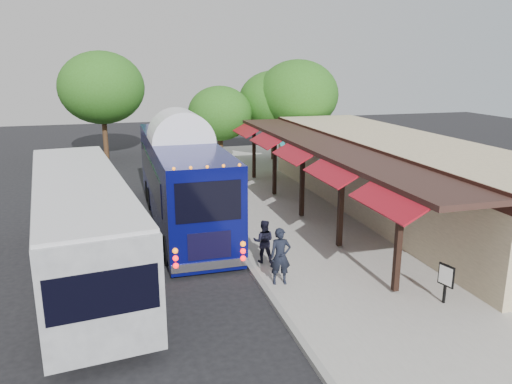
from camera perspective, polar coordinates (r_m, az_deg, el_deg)
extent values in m
plane|color=black|center=(18.28, -1.46, -7.95)|extent=(90.00, 90.00, 0.00)
cube|color=#9E9B93|center=(23.38, 7.99, -2.77)|extent=(10.00, 40.00, 0.15)
cube|color=gray|center=(21.92, -3.97, -3.86)|extent=(0.20, 40.00, 0.16)
cube|color=tan|center=(24.54, 15.64, 1.82)|extent=(5.00, 20.00, 3.60)
cube|color=black|center=(23.05, 10.52, 5.12)|extent=(0.06, 20.00, 0.60)
cube|color=#331E19|center=(22.58, 8.06, 5.28)|extent=(2.60, 20.00, 0.18)
cube|color=black|center=(15.60, 15.97, -5.50)|extent=(0.18, 0.18, 3.16)
cube|color=maroon|center=(14.98, 14.92, -0.85)|extent=(1.00, 3.20, 0.57)
cube|color=black|center=(18.92, 9.66, -1.57)|extent=(0.18, 0.18, 3.16)
cube|color=maroon|center=(18.42, 8.62, 2.34)|extent=(1.00, 3.20, 0.57)
cube|color=black|center=(22.47, 5.30, 1.17)|extent=(0.18, 0.18, 3.16)
cube|color=maroon|center=(22.04, 4.33, 4.50)|extent=(1.00, 3.20, 0.57)
cube|color=black|center=(26.15, 2.14, 3.14)|extent=(0.18, 0.18, 3.16)
cube|color=maroon|center=(25.78, 1.26, 6.02)|extent=(1.00, 3.20, 0.57)
cube|color=black|center=(29.91, -0.23, 4.62)|extent=(0.18, 0.18, 3.16)
cube|color=maroon|center=(29.59, -1.04, 7.14)|extent=(1.00, 3.20, 0.57)
sphere|color=teal|center=(17.13, 13.94, 0.21)|extent=(0.26, 0.26, 0.26)
sphere|color=teal|center=(21.49, 7.37, 3.42)|extent=(0.26, 0.26, 0.26)
sphere|color=teal|center=(26.08, 3.05, 5.50)|extent=(0.26, 0.26, 0.26)
cube|color=#060950|center=(22.28, -8.48, 1.74)|extent=(2.72, 12.49, 3.27)
cube|color=#060950|center=(22.74, -8.32, -2.66)|extent=(2.67, 12.36, 0.36)
ellipsoid|color=white|center=(21.98, -8.64, 5.85)|extent=(2.72, 12.24, 0.58)
cube|color=black|center=(16.15, -5.58, -1.13)|extent=(2.17, 0.04, 1.35)
cube|color=silver|center=(16.96, -5.44, -8.28)|extent=(2.60, 0.20, 0.29)
sphere|color=#FF0C0C|center=(16.62, -9.30, -7.90)|extent=(0.19, 0.19, 0.19)
sphere|color=#FF0C0C|center=(16.99, -1.60, -7.18)|extent=(0.19, 0.19, 0.19)
cylinder|color=black|center=(18.09, -10.06, -6.59)|extent=(0.32, 1.08, 1.08)
cylinder|color=black|center=(18.45, -2.59, -5.94)|extent=(0.32, 1.08, 1.08)
cylinder|color=black|center=(26.40, -12.10, 0.12)|extent=(0.32, 1.08, 1.08)
cylinder|color=black|center=(26.65, -6.96, 0.48)|extent=(0.32, 1.08, 1.08)
cube|color=gray|center=(17.64, -19.32, -3.32)|extent=(4.28, 12.83, 2.90)
cube|color=black|center=(17.72, -23.83, -2.84)|extent=(1.36, 10.62, 1.09)
cube|color=black|center=(17.53, -14.90, -2.25)|extent=(1.36, 10.62, 1.09)
cube|color=silver|center=(17.26, -19.74, 1.41)|extent=(4.19, 12.57, 0.11)
cylinder|color=black|center=(14.24, -24.96, -14.02)|extent=(0.43, 1.08, 1.05)
cylinder|color=black|center=(14.01, -14.49, -13.51)|extent=(0.43, 1.08, 1.05)
cylinder|color=black|center=(21.74, -21.85, -3.83)|extent=(0.43, 1.08, 1.05)
cylinder|color=black|center=(21.59, -15.21, -3.39)|extent=(0.43, 1.08, 1.05)
imported|color=black|center=(15.91, 2.81, -7.36)|extent=(0.73, 0.54, 1.84)
imported|color=black|center=(17.59, 0.88, -5.65)|extent=(0.90, 0.80, 1.55)
imported|color=black|center=(22.62, -3.12, -1.03)|extent=(0.97, 0.68, 1.53)
imported|color=black|center=(27.87, -4.11, 2.22)|extent=(1.17, 0.71, 1.77)
cube|color=black|center=(15.78, 20.83, -9.80)|extent=(0.08, 0.08, 1.20)
cube|color=black|center=(15.68, 20.92, -8.89)|extent=(0.17, 0.54, 0.65)
cube|color=white|center=(15.66, 20.82, -8.91)|extent=(0.12, 0.45, 0.55)
cylinder|color=#382314|center=(34.22, -4.08, 4.91)|extent=(0.36, 0.36, 2.49)
ellipsoid|color=#295D17|center=(33.90, -4.16, 8.96)|extent=(4.29, 4.29, 3.65)
cylinder|color=#382314|center=(36.27, 2.03, 5.84)|extent=(0.36, 0.36, 2.92)
ellipsoid|color=#295D17|center=(35.94, 2.07, 10.34)|extent=(5.04, 5.04, 4.29)
cylinder|color=#382314|center=(35.59, 4.68, 5.91)|extent=(0.36, 0.36, 3.26)
ellipsoid|color=#295D17|center=(35.25, 4.79, 11.02)|extent=(5.62, 5.62, 4.78)
cylinder|color=#382314|center=(38.48, -16.85, 6.19)|extent=(0.36, 0.36, 3.53)
ellipsoid|color=#295D17|center=(38.16, -17.24, 11.32)|extent=(6.10, 6.10, 5.18)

